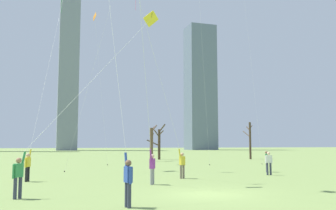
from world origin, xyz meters
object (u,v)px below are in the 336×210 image
object	(u,v)px
kite_flyer_midfield_center_blue	(146,77)
kite_flyer_midfield_left_red	(121,114)
bystander_far_off_by_trees	(267,160)
bare_tree_left_of_center	(250,139)
kite_flyer_far_back_pink	(176,140)
kite_flyer_foreground_left_green	(39,113)
kite_flyer_foreground_right_yellow	(39,151)
bystander_watching_nearby	(269,162)
bare_tree_center	(159,142)
bare_tree_right_of_center	(152,142)
distant_kite_drifting_right_orange	(95,26)
distant_kite_high_overhead_purple	(112,1)

from	to	relation	value
kite_flyer_midfield_center_blue	kite_flyer_midfield_left_red	world-z (taller)	kite_flyer_midfield_center_blue
bystander_far_off_by_trees	bare_tree_left_of_center	distance (m)	25.67
kite_flyer_midfield_left_red	kite_flyer_far_back_pink	size ratio (longest dim) A/B	1.68
bare_tree_left_of_center	kite_flyer_midfield_center_blue	bearing A→B (deg)	-127.42
kite_flyer_far_back_pink	kite_flyer_foreground_left_green	bearing A→B (deg)	159.50
kite_flyer_midfield_left_red	kite_flyer_foreground_right_yellow	bearing A→B (deg)	135.64
kite_flyer_midfield_center_blue	bare_tree_left_of_center	distance (m)	38.56
kite_flyer_far_back_pink	bare_tree_left_of_center	world-z (taller)	kite_flyer_far_back_pink
kite_flyer_midfield_center_blue	bystander_watching_nearby	size ratio (longest dim) A/B	13.47
bystander_watching_nearby	bare_tree_center	size ratio (longest dim) A/B	0.33
bare_tree_right_of_center	kite_flyer_foreground_right_yellow	bearing A→B (deg)	-113.44
distant_kite_drifting_right_orange	bare_tree_left_of_center	distance (m)	27.26
bystander_watching_nearby	distant_kite_high_overhead_purple	world-z (taller)	distant_kite_high_overhead_purple
distant_kite_high_overhead_purple	bare_tree_left_of_center	distance (m)	31.30
bare_tree_left_of_center	distant_kite_high_overhead_purple	bearing A→B (deg)	-142.48
kite_flyer_midfield_center_blue	distant_kite_drifting_right_orange	world-z (taller)	kite_flyer_midfield_center_blue
bare_tree_right_of_center	bare_tree_center	world-z (taller)	bare_tree_center
distant_kite_high_overhead_purple	distant_kite_drifting_right_orange	bearing A→B (deg)	90.66
kite_flyer_foreground_right_yellow	bystander_far_off_by_trees	xyz separation A→B (m)	(16.62, 9.17, -0.98)
kite_flyer_foreground_right_yellow	bare_tree_center	size ratio (longest dim) A/B	1.94
kite_flyer_midfield_center_blue	bystander_far_off_by_trees	xyz separation A→B (m)	(11.72, 7.77, -4.62)
kite_flyer_far_back_pink	distant_kite_high_overhead_purple	distance (m)	14.82
bystander_far_off_by_trees	distant_kite_drifting_right_orange	world-z (taller)	distant_kite_drifting_right_orange
kite_flyer_midfield_left_red	kite_flyer_foreground_left_green	world-z (taller)	kite_flyer_midfield_left_red
kite_flyer_far_back_pink	bare_tree_center	distance (m)	29.33
kite_flyer_midfield_left_red	bare_tree_left_of_center	distance (m)	43.06
kite_flyer_far_back_pink	distant_kite_high_overhead_purple	xyz separation A→B (m)	(-2.85, 8.35, 11.91)
kite_flyer_midfield_left_red	bare_tree_center	world-z (taller)	kite_flyer_midfield_left_red
bare_tree_left_of_center	bystander_far_off_by_trees	bearing A→B (deg)	-117.10
distant_kite_high_overhead_purple	bare_tree_center	bearing A→B (deg)	63.48
kite_flyer_foreground_right_yellow	kite_flyer_far_back_pink	distance (m)	9.95
kite_flyer_midfield_center_blue	distant_kite_drifting_right_orange	xyz separation A→B (m)	(0.14, 23.90, 9.98)
kite_flyer_midfield_left_red	bystander_watching_nearby	world-z (taller)	kite_flyer_midfield_left_red
kite_flyer_foreground_left_green	bystander_watching_nearby	world-z (taller)	kite_flyer_foreground_left_green
bystander_far_off_by_trees	bystander_watching_nearby	xyz separation A→B (m)	(-1.45, -2.55, 0.00)
kite_flyer_far_back_pink	distant_kite_drifting_right_orange	world-z (taller)	distant_kite_drifting_right_orange
bare_tree_left_of_center	bare_tree_center	xyz separation A→B (m)	(-13.08, 2.34, -0.41)
bystander_far_off_by_trees	bare_tree_right_of_center	distance (m)	21.05
bystander_watching_nearby	kite_flyer_midfield_center_blue	bearing A→B (deg)	-153.07
kite_flyer_midfield_center_blue	bare_tree_right_of_center	bearing A→B (deg)	74.23
kite_flyer_foreground_right_yellow	kite_flyer_foreground_left_green	distance (m)	9.25
kite_flyer_midfield_left_red	bare_tree_left_of_center	bearing A→B (deg)	53.89
kite_flyer_foreground_left_green	distant_kite_high_overhead_purple	xyz separation A→B (m)	(5.46, 5.24, 10.17)
distant_kite_high_overhead_purple	bare_tree_left_of_center	bearing A→B (deg)	37.52
bystander_far_off_by_trees	bystander_watching_nearby	bearing A→B (deg)	-119.54
bystander_far_off_by_trees	kite_flyer_midfield_center_blue	bearing A→B (deg)	-146.45
bare_tree_right_of_center	bare_tree_left_of_center	bearing A→B (deg)	7.84
kite_flyer_foreground_left_green	bare_tree_right_of_center	world-z (taller)	kite_flyer_foreground_left_green
bystander_watching_nearby	bare_tree_left_of_center	xyz separation A→B (m)	(13.10, 25.33, 1.99)
distant_kite_drifting_right_orange	bare_tree_center	world-z (taller)	distant_kite_drifting_right_orange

